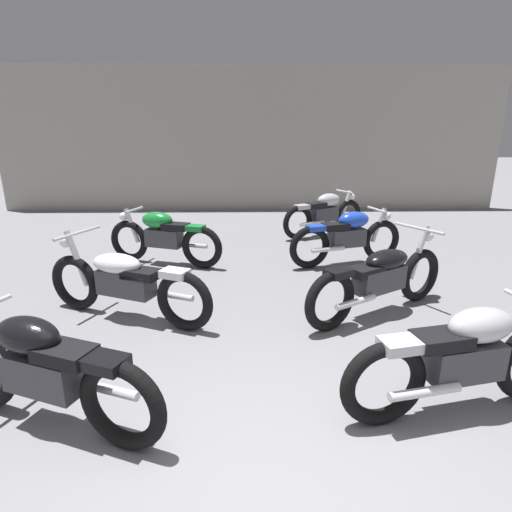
{
  "coord_description": "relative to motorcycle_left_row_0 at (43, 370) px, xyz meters",
  "views": [
    {
      "loc": [
        -0.11,
        -1.66,
        2.09
      ],
      "look_at": [
        0.0,
        3.32,
        0.55
      ],
      "focal_mm": 28.99,
      "sensor_mm": 36.0,
      "label": 1
    }
  ],
  "objects": [
    {
      "name": "motorcycle_right_row_1",
      "position": [
        2.98,
        1.84,
        -0.01
      ],
      "size": [
        1.91,
        1.23,
        0.97
      ],
      "color": "black",
      "rests_on": "ground"
    },
    {
      "name": "back_wall",
      "position": [
        1.56,
        8.47,
        1.34
      ],
      "size": [
        12.94,
        0.24,
        3.6
      ],
      "primitive_type": "cube",
      "color": "#9E998E",
      "rests_on": "ground"
    },
    {
      "name": "motorcycle_right_row_2",
      "position": [
        3.04,
        3.72,
        0.0
      ],
      "size": [
        1.91,
        0.75,
        0.88
      ],
      "color": "black",
      "rests_on": "ground"
    },
    {
      "name": "motorcycle_right_row_0",
      "position": [
        3.07,
        0.09,
        0.0
      ],
      "size": [
        1.95,
        0.64,
        0.88
      ],
      "color": "black",
      "rests_on": "ground"
    },
    {
      "name": "motorcycle_left_row_2",
      "position": [
        0.13,
        3.77,
        0.0
      ],
      "size": [
        1.9,
        0.77,
        0.88
      ],
      "color": "black",
      "rests_on": "ground"
    },
    {
      "name": "motorcycle_left_row_0",
      "position": [
        0.0,
        0.0,
        0.0
      ],
      "size": [
        1.88,
        0.82,
        0.88
      ],
      "color": "black",
      "rests_on": "ground"
    },
    {
      "name": "motorcycle_left_row_1",
      "position": [
        0.08,
        1.78,
        -0.01
      ],
      "size": [
        2.04,
        1.03,
        0.97
      ],
      "color": "black",
      "rests_on": "ground"
    },
    {
      "name": "motorcycle_right_row_3",
      "position": [
        3.02,
        5.6,
        0.0
      ],
      "size": [
        1.78,
        1.05,
        0.88
      ],
      "color": "black",
      "rests_on": "ground"
    }
  ]
}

